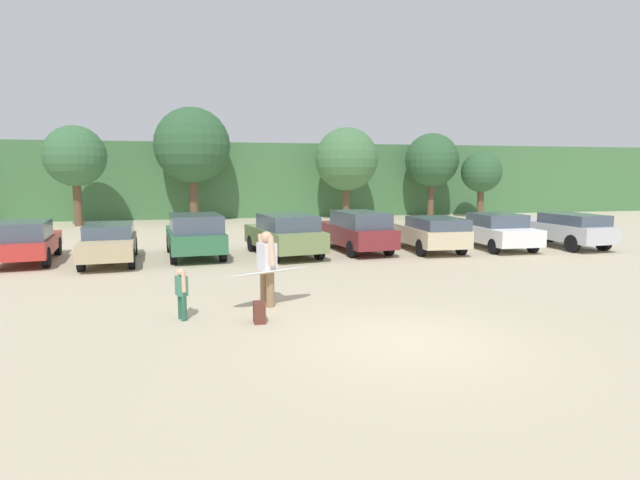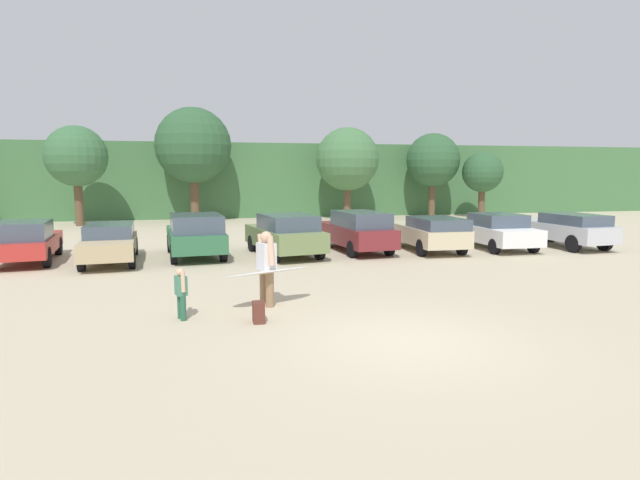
{
  "view_description": "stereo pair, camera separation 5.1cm",
  "coord_description": "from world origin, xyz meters",
  "px_view_note": "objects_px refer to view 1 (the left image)",
  "views": [
    {
      "loc": [
        -3.76,
        -8.95,
        3.17
      ],
      "look_at": [
        -0.26,
        6.43,
        1.14
      ],
      "focal_mm": 29.27,
      "sensor_mm": 36.0,
      "label": 1
    },
    {
      "loc": [
        -3.71,
        -8.96,
        3.17
      ],
      "look_at": [
        -0.26,
        6.43,
        1.14
      ],
      "focal_mm": 29.27,
      "sensor_mm": 36.0,
      "label": 2
    }
  ],
  "objects_px": {
    "parked_car_maroon": "(356,230)",
    "parked_car_champagne": "(428,232)",
    "surfboard_white": "(269,272)",
    "person_adult": "(267,264)",
    "backpack_dropped": "(259,312)",
    "parked_car_olive_green": "(285,234)",
    "parked_car_white": "(495,231)",
    "parked_car_red": "(25,241)",
    "parked_car_silver": "(564,228)",
    "parked_car_forest_green": "(195,234)",
    "person_child": "(182,291)",
    "parked_car_tan": "(109,242)"
  },
  "relations": [
    {
      "from": "parked_car_champagne",
      "to": "parked_car_silver",
      "type": "relative_size",
      "value": 0.98
    },
    {
      "from": "parked_car_champagne",
      "to": "person_child",
      "type": "distance_m",
      "value": 12.57
    },
    {
      "from": "parked_car_olive_green",
      "to": "parked_car_forest_green",
      "type": "bearing_deg",
      "value": 74.54
    },
    {
      "from": "parked_car_maroon",
      "to": "parked_car_champagne",
      "type": "bearing_deg",
      "value": -106.07
    },
    {
      "from": "parked_car_maroon",
      "to": "surfboard_white",
      "type": "bearing_deg",
      "value": 144.29
    },
    {
      "from": "surfboard_white",
      "to": "parked_car_silver",
      "type": "bearing_deg",
      "value": -175.48
    },
    {
      "from": "parked_car_forest_green",
      "to": "parked_car_olive_green",
      "type": "relative_size",
      "value": 0.96
    },
    {
      "from": "parked_car_forest_green",
      "to": "parked_car_champagne",
      "type": "xyz_separation_m",
      "value": [
        9.28,
        -0.35,
        -0.11
      ]
    },
    {
      "from": "surfboard_white",
      "to": "person_adult",
      "type": "bearing_deg",
      "value": -98.42
    },
    {
      "from": "parked_car_silver",
      "to": "person_child",
      "type": "bearing_deg",
      "value": 112.95
    },
    {
      "from": "parked_car_tan",
      "to": "parked_car_red",
      "type": "bearing_deg",
      "value": 75.65
    },
    {
      "from": "parked_car_forest_green",
      "to": "parked_car_silver",
      "type": "bearing_deg",
      "value": -97.77
    },
    {
      "from": "parked_car_tan",
      "to": "parked_car_olive_green",
      "type": "bearing_deg",
      "value": -94.4
    },
    {
      "from": "parked_car_red",
      "to": "parked_car_maroon",
      "type": "relative_size",
      "value": 0.94
    },
    {
      "from": "parked_car_maroon",
      "to": "backpack_dropped",
      "type": "height_order",
      "value": "parked_car_maroon"
    },
    {
      "from": "parked_car_red",
      "to": "person_child",
      "type": "xyz_separation_m",
      "value": [
        5.65,
        -8.67,
        -0.15
      ]
    },
    {
      "from": "parked_car_maroon",
      "to": "parked_car_silver",
      "type": "relative_size",
      "value": 1.03
    },
    {
      "from": "backpack_dropped",
      "to": "parked_car_olive_green",
      "type": "bearing_deg",
      "value": 77.58
    },
    {
      "from": "parked_car_olive_green",
      "to": "person_adult",
      "type": "relative_size",
      "value": 2.66
    },
    {
      "from": "parked_car_maroon",
      "to": "person_child",
      "type": "xyz_separation_m",
      "value": [
        -6.58,
        -8.75,
        -0.22
      ]
    },
    {
      "from": "parked_car_champagne",
      "to": "parked_car_silver",
      "type": "xyz_separation_m",
      "value": [
        6.19,
        -0.24,
        0.03
      ]
    },
    {
      "from": "parked_car_forest_green",
      "to": "backpack_dropped",
      "type": "relative_size",
      "value": 10.24
    },
    {
      "from": "parked_car_champagne",
      "to": "surfboard_white",
      "type": "relative_size",
      "value": 2.04
    },
    {
      "from": "parked_car_tan",
      "to": "parked_car_white",
      "type": "xyz_separation_m",
      "value": [
        15.31,
        0.04,
        0.02
      ]
    },
    {
      "from": "parked_car_olive_green",
      "to": "surfboard_white",
      "type": "xyz_separation_m",
      "value": [
        -1.57,
        -7.61,
        0.0
      ]
    },
    {
      "from": "parked_car_olive_green",
      "to": "parked_car_silver",
      "type": "height_order",
      "value": "parked_car_olive_green"
    },
    {
      "from": "parked_car_champagne",
      "to": "surfboard_white",
      "type": "bearing_deg",
      "value": 135.96
    },
    {
      "from": "parked_car_red",
      "to": "backpack_dropped",
      "type": "height_order",
      "value": "parked_car_red"
    },
    {
      "from": "surfboard_white",
      "to": "parked_car_maroon",
      "type": "bearing_deg",
      "value": -143.22
    },
    {
      "from": "parked_car_champagne",
      "to": "person_child",
      "type": "xyz_separation_m",
      "value": [
        -9.48,
        -8.24,
        -0.14
      ]
    },
    {
      "from": "parked_car_silver",
      "to": "backpack_dropped",
      "type": "distance_m",
      "value": 16.5
    },
    {
      "from": "parked_car_forest_green",
      "to": "surfboard_white",
      "type": "height_order",
      "value": "parked_car_forest_green"
    },
    {
      "from": "parked_car_maroon",
      "to": "parked_car_white",
      "type": "distance_m",
      "value": 5.98
    },
    {
      "from": "person_adult",
      "to": "backpack_dropped",
      "type": "bearing_deg",
      "value": 56.08
    },
    {
      "from": "parked_car_red",
      "to": "parked_car_olive_green",
      "type": "xyz_separation_m",
      "value": [
        9.22,
        -0.38,
        0.05
      ]
    },
    {
      "from": "parked_car_silver",
      "to": "person_adult",
      "type": "distance_m",
      "value": 15.49
    },
    {
      "from": "parked_car_silver",
      "to": "backpack_dropped",
      "type": "bearing_deg",
      "value": 117.37
    },
    {
      "from": "person_child",
      "to": "parked_car_white",
      "type": "bearing_deg",
      "value": -166.79
    },
    {
      "from": "person_child",
      "to": "backpack_dropped",
      "type": "height_order",
      "value": "person_child"
    },
    {
      "from": "parked_car_olive_green",
      "to": "person_adult",
      "type": "distance_m",
      "value": 7.65
    },
    {
      "from": "parked_car_silver",
      "to": "parked_car_champagne",
      "type": "bearing_deg",
      "value": 83.67
    },
    {
      "from": "parked_car_olive_green",
      "to": "parked_car_maroon",
      "type": "xyz_separation_m",
      "value": [
        3.01,
        0.46,
        0.02
      ]
    },
    {
      "from": "parked_car_olive_green",
      "to": "parked_car_white",
      "type": "relative_size",
      "value": 1.11
    },
    {
      "from": "parked_car_red",
      "to": "parked_car_olive_green",
      "type": "distance_m",
      "value": 9.23
    },
    {
      "from": "parked_car_tan",
      "to": "parked_car_forest_green",
      "type": "distance_m",
      "value": 3.0
    },
    {
      "from": "parked_car_tan",
      "to": "backpack_dropped",
      "type": "height_order",
      "value": "parked_car_tan"
    },
    {
      "from": "parked_car_tan",
      "to": "parked_car_champagne",
      "type": "distance_m",
      "value": 12.26
    },
    {
      "from": "parked_car_forest_green",
      "to": "parked_car_maroon",
      "type": "bearing_deg",
      "value": -94.14
    },
    {
      "from": "parked_car_white",
      "to": "surfboard_white",
      "type": "height_order",
      "value": "parked_car_white"
    },
    {
      "from": "parked_car_red",
      "to": "person_adult",
      "type": "xyz_separation_m",
      "value": [
        7.61,
        -7.85,
        0.22
      ]
    }
  ]
}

